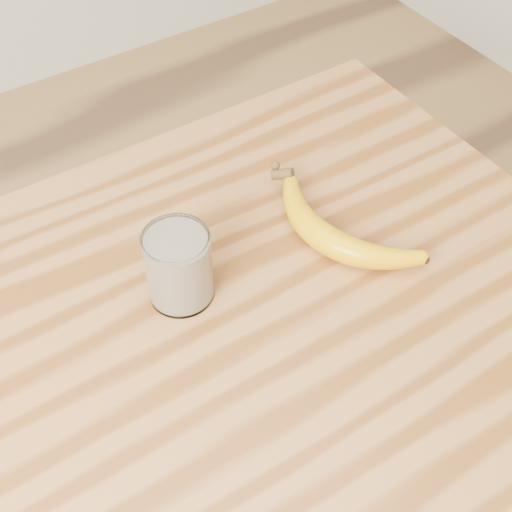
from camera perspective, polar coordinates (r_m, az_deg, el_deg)
room at (r=0.49m, az=-13.81°, el=17.50°), size 4.04×4.04×2.70m
table at (r=0.93m, az=-7.20°, el=-14.88°), size 1.20×0.80×0.90m
smoothie_glass at (r=0.85m, az=-6.20°, el=-0.84°), size 0.08×0.08×0.10m
banana at (r=0.92m, az=5.73°, el=1.20°), size 0.20×0.34×0.04m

